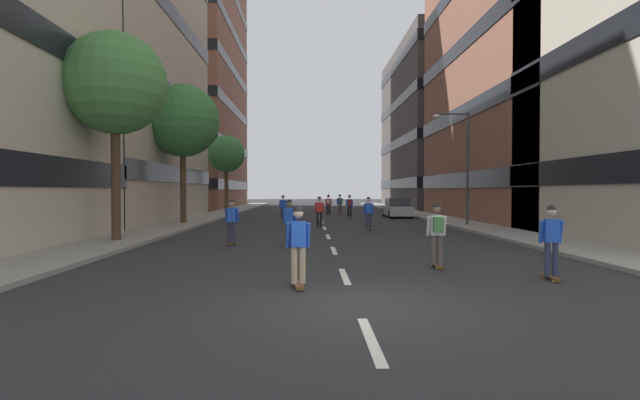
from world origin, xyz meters
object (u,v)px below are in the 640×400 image
Objects in this scene: street_tree_far at (226,154)px; skater_7 at (369,211)px; street_tree_mid at (183,121)px; skater_2 at (551,238)px; parked_car_near at (397,208)px; street_tree_near at (115,84)px; skater_10 at (283,206)px; skater_4 at (232,220)px; skater_9 at (319,210)px; streetlamp_right at (461,156)px; skater_1 at (350,205)px; skater_8 at (289,220)px; skater_3 at (437,231)px; skater_6 at (328,204)px; skater_5 at (298,243)px; skater_0 at (340,203)px.

skater_7 is (10.91, -19.20, -4.50)m from street_tree_far.
skater_2 is (13.45, -18.26, -5.37)m from street_tree_mid.
parked_car_near is 0.53× the size of street_tree_near.
skater_4 is at bearing -94.12° from skater_10.
street_tree_far reaches higher than skater_9.
streetlamp_right is 3.65× the size of skater_1.
skater_3 is at bearing -50.85° from skater_8.
parked_car_near is 2.47× the size of skater_6.
skater_8 is at bearing 132.86° from skater_2.
street_tree_far is at bearing 102.28° from skater_5.
skater_4 is 9.27m from skater_9.
skater_8 is at bearing -58.30° from street_tree_mid.
parked_car_near is at bearing 68.10° from skater_8.
parked_car_near is 2.47× the size of skater_3.
street_tree_mid reaches higher than skater_10.
street_tree_mid is 15.05m from skater_6.
skater_6 is (-1.13, -2.54, 0.00)m from skater_0.
skater_5 is 1.00× the size of skater_8.
skater_9 is (-2.90, 14.22, -0.03)m from skater_3.
skater_9 reaches higher than parked_car_near.
skater_8 and skater_10 have the same top height.
skater_3 is (11.20, -6.29, -5.32)m from street_tree_near.
skater_0 is at bearing 81.75° from skater_8.
skater_1 is 3.29m from skater_6.
skater_3 is at bearing 34.41° from skater_5.
parked_car_near is 9.27m from skater_10.
parked_car_near is 0.52× the size of street_tree_mid.
street_tree_mid is at bearing -128.77° from skater_0.
skater_2 is 1.00× the size of skater_8.
parked_car_near is 10.60m from streetlamp_right.
skater_2 and skater_6 have the same top height.
street_tree_far is at bearing 115.30° from skater_9.
skater_10 is (1.14, 15.77, 0.00)m from skater_4.
skater_3 is 4.52m from skater_5.
street_tree_mid is at bearing 126.37° from skater_2.
skater_1 is at bearing 82.72° from skater_5.
skater_2 is 16.81m from skater_9.
skater_0 is 31.45m from skater_2.
skater_6 is 1.00× the size of skater_8.
skater_1 is 1.00× the size of skater_7.
skater_5 is (-5.98, -0.77, 0.00)m from skater_2.
skater_4 is (4.71, -0.61, -5.35)m from street_tree_near.
parked_car_near is at bearing 81.95° from skater_3.
skater_9 is at bearing -104.64° from skater_1.
skater_4 is at bearing -131.95° from skater_7.
skater_10 is (-2.46, 7.23, 0.00)m from skater_9.
street_tree_near is 21.51m from skater_1.
street_tree_mid is 10.14m from skater_9.
parked_car_near is at bearing -26.58° from skater_6.
skater_10 is at bearing 68.92° from street_tree_near.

